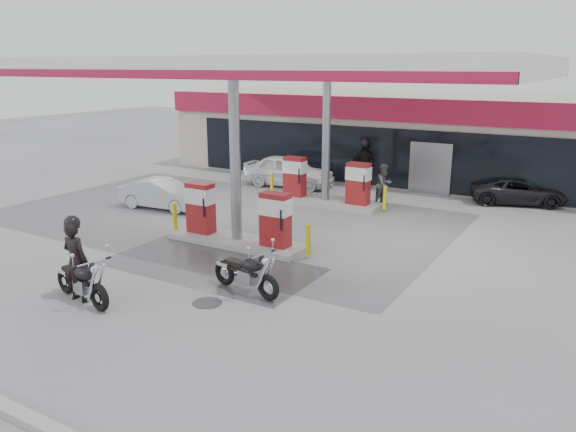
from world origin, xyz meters
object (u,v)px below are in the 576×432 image
at_px(main_motorcycle, 82,282).
at_px(hatchback_silver, 163,194).
at_px(parked_car_right, 519,191).
at_px(parked_motorcycle, 247,274).
at_px(parked_car_left, 301,157).
at_px(biker_main, 76,261).
at_px(attendant, 384,185).
at_px(sedan_white, 289,171).
at_px(pump_island_near, 237,222).
at_px(pump_island_far, 325,187).
at_px(biker_walking, 364,165).

bearing_deg(main_motorcycle, hatchback_silver, 132.12).
bearing_deg(main_motorcycle, parked_car_right, 76.36).
xyz_separation_m(main_motorcycle, parked_motorcycle, (2.95, 2.42, -0.01)).
distance_m(parked_motorcycle, parked_car_left, 16.54).
xyz_separation_m(biker_main, parked_car_left, (-3.80, 17.39, -0.29)).
distance_m(biker_main, attendant, 12.69).
bearing_deg(parked_car_right, sedan_white, 82.43).
distance_m(parked_car_left, parked_car_right, 11.30).
bearing_deg(parked_car_right, attendant, 105.22).
bearing_deg(biker_main, pump_island_near, -98.77).
height_order(attendant, hatchback_silver, attendant).
relative_size(pump_island_near, hatchback_silver, 1.48).
bearing_deg(attendant, parked_motorcycle, -161.08).
bearing_deg(pump_island_far, sedan_white, 143.63).
height_order(pump_island_near, sedan_white, pump_island_near).
bearing_deg(hatchback_silver, biker_main, -155.43).
bearing_deg(parked_car_right, main_motorcycle, 137.03).
bearing_deg(parked_car_left, biker_main, -179.37).
height_order(pump_island_near, parked_car_right, pump_island_near).
relative_size(parked_motorcycle, sedan_white, 0.51).
height_order(pump_island_far, biker_walking, biker_walking).
distance_m(pump_island_near, hatchback_silver, 5.54).
relative_size(pump_island_far, biker_walking, 2.51).
bearing_deg(main_motorcycle, pump_island_near, 95.83).
relative_size(sedan_white, parked_car_left, 0.89).
relative_size(biker_main, attendant, 1.17).
distance_m(hatchback_silver, parked_car_left, 9.82).
relative_size(main_motorcycle, sedan_white, 0.52).
bearing_deg(attendant, pump_island_near, -179.70).
xyz_separation_m(main_motorcycle, hatchback_silver, (-4.57, 7.62, 0.07)).
relative_size(parked_motorcycle, attendant, 1.28).
relative_size(attendant, parked_car_left, 0.36).
bearing_deg(biker_main, pump_island_far, -94.88).
height_order(biker_main, parked_car_left, biker_main).
xyz_separation_m(sedan_white, hatchback_silver, (-2.09, -6.00, -0.14)).
bearing_deg(parked_car_left, attendant, -138.97).
bearing_deg(main_motorcycle, pump_island_far, 98.62).
distance_m(main_motorcycle, hatchback_silver, 8.89).
height_order(hatchback_silver, parked_car_right, hatchback_silver).
bearing_deg(parked_car_left, pump_island_near, -171.14).
relative_size(parked_car_left, parked_car_right, 1.26).
relative_size(pump_island_near, parked_car_right, 1.39).
distance_m(sedan_white, parked_car_right, 9.77).
relative_size(parked_car_right, biker_walking, 1.81).
height_order(main_motorcycle, biker_walking, biker_walking).
bearing_deg(parked_motorcycle, parked_car_left, 124.94).
relative_size(biker_main, hatchback_silver, 0.56).
relative_size(hatchback_silver, parked_car_left, 0.74).
xyz_separation_m(pump_island_near, biker_main, (-0.70, -5.39, 0.26)).
relative_size(pump_island_near, sedan_white, 1.23).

